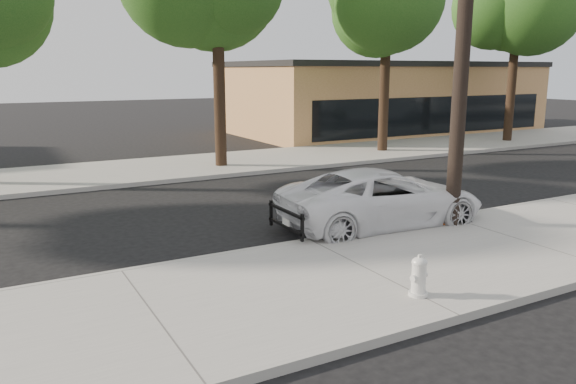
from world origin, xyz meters
The scene contains 11 objects.
ground centered at (0.00, 0.00, 0.00)m, with size 120.00×120.00×0.00m, color black.
near_sidewalk centered at (0.00, -4.30, 0.07)m, with size 90.00×4.40×0.15m, color gray.
far_sidewalk centered at (0.00, 8.50, 0.07)m, with size 90.00×5.00×0.15m, color gray.
curb_near centered at (0.00, -2.10, 0.07)m, with size 90.00×0.12×0.16m, color #9E9B93.
building_main centered at (16.00, 16.00, 2.00)m, with size 18.00×10.00×4.00m, color #A57044.
utility_pole centered at (3.60, -2.70, 4.70)m, with size 1.40×0.34×9.00m.
tree_d centered at (10.20, 7.95, 6.37)m, with size 4.50×4.35×8.75m.
tree_e centered at (18.21, 7.74, 6.70)m, with size 4.80×4.65×9.25m.
police_cruiser centered at (2.36, -1.61, 0.71)m, with size 2.34×5.07×1.41m, color white.
fire_hydrant centered at (-0.03, -5.62, 0.46)m, with size 0.35×0.31×0.65m.
traffic_cone centered at (3.47, -2.50, 0.51)m, with size 0.47×0.47×0.75m.
Camera 1 is at (-6.00, -12.10, 3.74)m, focal length 35.00 mm.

